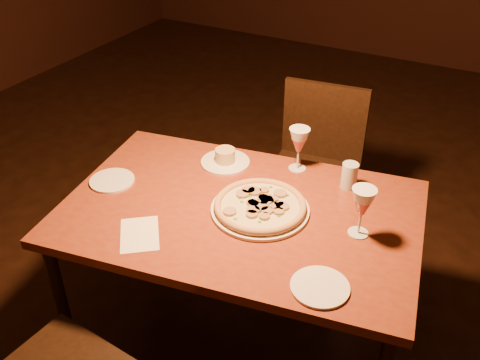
% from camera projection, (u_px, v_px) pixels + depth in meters
% --- Properties ---
extents(floor, '(7.00, 7.00, 0.00)m').
position_uv_depth(floor, '(251.00, 292.00, 2.62)').
color(floor, black).
rests_on(floor, ground).
extents(dining_table, '(1.44, 1.05, 0.71)m').
position_uv_depth(dining_table, '(240.00, 222.00, 2.04)').
color(dining_table, brown).
rests_on(dining_table, floor).
extents(chair_far, '(0.47, 0.47, 0.87)m').
position_uv_depth(chair_far, '(315.00, 164.00, 2.68)').
color(chair_far, black).
rests_on(chair_far, floor).
extents(pizza_plate, '(0.37, 0.37, 0.04)m').
position_uv_depth(pizza_plate, '(260.00, 206.00, 1.98)').
color(pizza_plate, white).
rests_on(pizza_plate, dining_table).
extents(ramekin_saucer, '(0.21, 0.21, 0.07)m').
position_uv_depth(ramekin_saucer, '(225.00, 159.00, 2.27)').
color(ramekin_saucer, white).
rests_on(ramekin_saucer, dining_table).
extents(wine_glass_far, '(0.09, 0.09, 0.19)m').
position_uv_depth(wine_glass_far, '(299.00, 149.00, 2.19)').
color(wine_glass_far, '#C45151').
rests_on(wine_glass_far, dining_table).
extents(wine_glass_right, '(0.09, 0.09, 0.19)m').
position_uv_depth(wine_glass_right, '(361.00, 212.00, 1.83)').
color(wine_glass_right, '#C45151').
rests_on(wine_glass_right, dining_table).
extents(water_tumbler, '(0.06, 0.06, 0.11)m').
position_uv_depth(water_tumbler, '(349.00, 176.00, 2.10)').
color(water_tumbler, silver).
rests_on(water_tumbler, dining_table).
extents(side_plate_left, '(0.18, 0.18, 0.01)m').
position_uv_depth(side_plate_left, '(112.00, 181.00, 2.16)').
color(side_plate_left, white).
rests_on(side_plate_left, dining_table).
extents(side_plate_near, '(0.19, 0.19, 0.01)m').
position_uv_depth(side_plate_near, '(320.00, 287.00, 1.66)').
color(side_plate_near, white).
rests_on(side_plate_near, dining_table).
extents(menu_card, '(0.22, 0.23, 0.00)m').
position_uv_depth(menu_card, '(140.00, 234.00, 1.88)').
color(menu_card, white).
rests_on(menu_card, dining_table).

